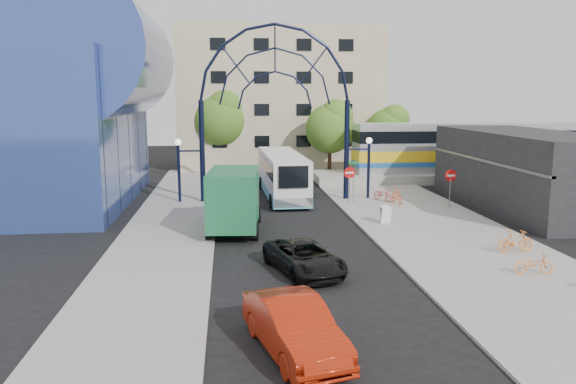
{
  "coord_description": "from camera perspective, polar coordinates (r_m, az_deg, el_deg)",
  "views": [
    {
      "loc": [
        -3.25,
        -24.45,
        7.28
      ],
      "look_at": [
        0.02,
        6.0,
        2.03
      ],
      "focal_mm": 35.0,
      "sensor_mm": 36.0,
      "label": 1
    }
  ],
  "objects": [
    {
      "name": "sandwich_board",
      "position": [
        32.36,
        9.89,
        -2.07
      ],
      "size": [
        0.55,
        0.61,
        0.99
      ],
      "color": "white",
      "rests_on": "sidewalk_east"
    },
    {
      "name": "gateway_arch",
      "position": [
        38.61,
        -1.32,
        11.63
      ],
      "size": [
        13.64,
        0.44,
        12.1
      ],
      "color": "black",
      "rests_on": "ground"
    },
    {
      "name": "do_not_enter_sign",
      "position": [
        37.66,
        16.18,
        1.25
      ],
      "size": [
        0.76,
        0.07,
        2.48
      ],
      "color": "slate",
      "rests_on": "sidewalk_east"
    },
    {
      "name": "tree_north_b",
      "position": [
        54.42,
        -6.84,
        7.55
      ],
      "size": [
        5.12,
        5.12,
        8.0
      ],
      "color": "#382314",
      "rests_on": "ground"
    },
    {
      "name": "train_platform",
      "position": [
        52.4,
        20.29,
        1.58
      ],
      "size": [
        32.0,
        5.0,
        0.8
      ],
      "primitive_type": "cube",
      "color": "gray",
      "rests_on": "ground"
    },
    {
      "name": "red_sedan",
      "position": [
        16.42,
        0.61,
        -13.49
      ],
      "size": [
        2.88,
        5.14,
        1.6
      ],
      "primitive_type": "imported",
      "rotation": [
        0.0,
        0.0,
        0.26
      ],
      "color": "#9B1D09",
      "rests_on": "ground"
    },
    {
      "name": "tree_north_c",
      "position": [
        54.67,
        10.28,
        6.43
      ],
      "size": [
        4.16,
        4.16,
        6.5
      ],
      "color": "#382314",
      "rests_on": "ground"
    },
    {
      "name": "stop_sign",
      "position": [
        37.7,
        6.27,
        1.62
      ],
      "size": [
        0.8,
        0.07,
        2.5
      ],
      "color": "slate",
      "rests_on": "sidewalk_east"
    },
    {
      "name": "tree_north_a",
      "position": [
        51.31,
        4.44,
        6.72
      ],
      "size": [
        4.48,
        4.48,
        7.0
      ],
      "color": "#382314",
      "rests_on": "ground"
    },
    {
      "name": "city_bus",
      "position": [
        40.9,
        -0.58,
        1.83
      ],
      "size": [
        2.96,
        11.6,
        3.16
      ],
      "rotation": [
        0.0,
        0.0,
        0.03
      ],
      "color": "white",
      "rests_on": "ground"
    },
    {
      "name": "apartment_block",
      "position": [
        59.65,
        -1.09,
        9.47
      ],
      "size": [
        20.0,
        12.1,
        14.0
      ],
      "color": "tan",
      "rests_on": "ground"
    },
    {
      "name": "black_suv",
      "position": [
        23.49,
        1.65,
        -6.63
      ],
      "size": [
        3.47,
        5.19,
        1.32
      ],
      "primitive_type": "imported",
      "rotation": [
        0.0,
        0.0,
        0.29
      ],
      "color": "black",
      "rests_on": "ground"
    },
    {
      "name": "ground",
      "position": [
        25.72,
        1.4,
        -6.71
      ],
      "size": [
        120.0,
        120.0,
        0.0
      ],
      "primitive_type": "plane",
      "color": "black",
      "rests_on": "ground"
    },
    {
      "name": "plaza_west",
      "position": [
        31.46,
        -11.91,
        -3.74
      ],
      "size": [
        5.0,
        50.0,
        0.12
      ],
      "primitive_type": "cube",
      "color": "gray",
      "rests_on": "ground"
    },
    {
      "name": "green_truck",
      "position": [
        30.61,
        -5.41,
        -0.78
      ],
      "size": [
        3.09,
        7.0,
        3.44
      ],
      "rotation": [
        0.0,
        0.0,
        -0.08
      ],
      "color": "black",
      "rests_on": "ground"
    },
    {
      "name": "commercial_block_east",
      "position": [
        39.75,
        22.91,
        2.06
      ],
      "size": [
        6.0,
        16.0,
        5.0
      ],
      "primitive_type": "cube",
      "color": "black",
      "rests_on": "ground"
    },
    {
      "name": "street_name_sign",
      "position": [
        38.35,
        6.66,
        1.95
      ],
      "size": [
        0.7,
        0.7,
        2.8
      ],
      "color": "slate",
      "rests_on": "sidewalk_east"
    },
    {
      "name": "bike_near_b",
      "position": [
        38.45,
        10.99,
        -0.38
      ],
      "size": [
        0.68,
        1.79,
        1.05
      ],
      "primitive_type": "imported",
      "rotation": [
        0.0,
        0.0,
        0.11
      ],
      "color": "orange",
      "rests_on": "sidewalk_east"
    },
    {
      "name": "bike_far_b",
      "position": [
        28.11,
        22.1,
        -4.65
      ],
      "size": [
        1.76,
        0.58,
        1.05
      ],
      "primitive_type": "imported",
      "rotation": [
        0.0,
        0.0,
        1.62
      ],
      "color": "orange",
      "rests_on": "sidewalk_east"
    },
    {
      "name": "train_car",
      "position": [
        52.13,
        20.45,
        4.31
      ],
      "size": [
        25.1,
        3.05,
        4.2
      ],
      "color": "#B7B7BC",
      "rests_on": "train_platform"
    },
    {
      "name": "bike_far_a",
      "position": [
        25.06,
        23.68,
        -6.7
      ],
      "size": [
        1.66,
        0.7,
        0.85
      ],
      "primitive_type": "imported",
      "rotation": [
        0.0,
        0.0,
        1.49
      ],
      "color": "orange",
      "rests_on": "sidewalk_east"
    },
    {
      "name": "bike_near_a",
      "position": [
        39.34,
        9.59,
        -0.21
      ],
      "size": [
        1.32,
        1.83,
        0.91
      ],
      "primitive_type": "imported",
      "rotation": [
        0.0,
        0.0,
        0.46
      ],
      "color": "red",
      "rests_on": "sidewalk_east"
    },
    {
      "name": "transit_hall",
      "position": [
        41.25,
        -23.36,
        8.14
      ],
      "size": [
        16.5,
        18.0,
        14.5
      ],
      "color": "#2F4691",
      "rests_on": "ground"
    },
    {
      "name": "sidewalk_east",
      "position": [
        31.44,
        15.06,
        -3.88
      ],
      "size": [
        8.0,
        56.0,
        0.12
      ],
      "primitive_type": "cube",
      "color": "gray",
      "rests_on": "ground"
    }
  ]
}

